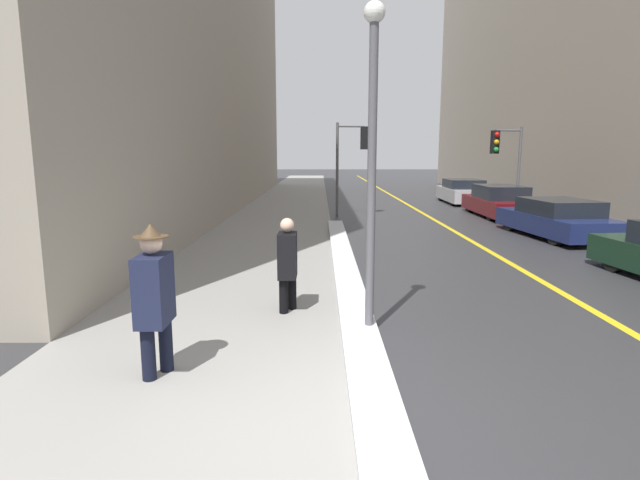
{
  "coord_description": "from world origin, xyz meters",
  "views": [
    {
      "loc": [
        -0.4,
        -4.33,
        2.48
      ],
      "look_at": [
        -0.4,
        4.0,
        1.05
      ],
      "focal_mm": 28.0,
      "sensor_mm": 36.0,
      "label": 1
    }
  ],
  "objects_px": {
    "pedestrian_with_shoulder_bag": "(288,260)",
    "parked_car_navy": "(557,219)",
    "parked_car_silver": "(463,192)",
    "parked_car_maroon": "(499,202)",
    "traffic_light_near": "(354,149)",
    "traffic_light_far": "(504,152)",
    "pedestrian_in_fedora": "(154,294)",
    "lamp_post": "(372,140)"
  },
  "relations": [
    {
      "from": "parked_car_silver",
      "to": "pedestrian_with_shoulder_bag",
      "type": "bearing_deg",
      "value": 157.52
    },
    {
      "from": "traffic_light_far",
      "to": "parked_car_silver",
      "type": "distance_m",
      "value": 6.0
    },
    {
      "from": "parked_car_maroon",
      "to": "traffic_light_near",
      "type": "bearing_deg",
      "value": 89.33
    },
    {
      "from": "traffic_light_far",
      "to": "parked_car_navy",
      "type": "distance_m",
      "value": 5.46
    },
    {
      "from": "traffic_light_far",
      "to": "pedestrian_with_shoulder_bag",
      "type": "distance_m",
      "value": 14.69
    },
    {
      "from": "traffic_light_far",
      "to": "pedestrian_in_fedora",
      "type": "xyz_separation_m",
      "value": [
        -9.13,
        -14.69,
        -1.61
      ]
    },
    {
      "from": "pedestrian_in_fedora",
      "to": "parked_car_maroon",
      "type": "relative_size",
      "value": 0.37
    },
    {
      "from": "traffic_light_near",
      "to": "parked_car_maroon",
      "type": "relative_size",
      "value": 0.79
    },
    {
      "from": "traffic_light_near",
      "to": "pedestrian_in_fedora",
      "type": "height_order",
      "value": "traffic_light_near"
    },
    {
      "from": "lamp_post",
      "to": "pedestrian_with_shoulder_bag",
      "type": "height_order",
      "value": "lamp_post"
    },
    {
      "from": "lamp_post",
      "to": "parked_car_navy",
      "type": "height_order",
      "value": "lamp_post"
    },
    {
      "from": "traffic_light_far",
      "to": "parked_car_maroon",
      "type": "bearing_deg",
      "value": -81.98
    },
    {
      "from": "parked_car_maroon",
      "to": "parked_car_silver",
      "type": "distance_m",
      "value": 5.52
    },
    {
      "from": "lamp_post",
      "to": "pedestrian_with_shoulder_bag",
      "type": "distance_m",
      "value": 2.39
    },
    {
      "from": "parked_car_navy",
      "to": "lamp_post",
      "type": "bearing_deg",
      "value": 135.87
    },
    {
      "from": "pedestrian_in_fedora",
      "to": "pedestrian_with_shoulder_bag",
      "type": "xyz_separation_m",
      "value": [
        1.32,
        2.36,
        -0.12
      ]
    },
    {
      "from": "lamp_post",
      "to": "pedestrian_in_fedora",
      "type": "xyz_separation_m",
      "value": [
        -2.53,
        -1.43,
        -1.72
      ]
    },
    {
      "from": "parked_car_silver",
      "to": "lamp_post",
      "type": "bearing_deg",
      "value": 161.75
    },
    {
      "from": "traffic_light_near",
      "to": "parked_car_silver",
      "type": "height_order",
      "value": "traffic_light_near"
    },
    {
      "from": "traffic_light_far",
      "to": "parked_car_maroon",
      "type": "relative_size",
      "value": 0.75
    },
    {
      "from": "traffic_light_near",
      "to": "lamp_post",
      "type": "bearing_deg",
      "value": -99.5
    },
    {
      "from": "traffic_light_far",
      "to": "pedestrian_with_shoulder_bag",
      "type": "height_order",
      "value": "traffic_light_far"
    },
    {
      "from": "lamp_post",
      "to": "parked_car_maroon",
      "type": "height_order",
      "value": "lamp_post"
    },
    {
      "from": "pedestrian_in_fedora",
      "to": "pedestrian_with_shoulder_bag",
      "type": "bearing_deg",
      "value": 150.86
    },
    {
      "from": "pedestrian_in_fedora",
      "to": "parked_car_silver",
      "type": "distance_m",
      "value": 22.33
    },
    {
      "from": "pedestrian_with_shoulder_bag",
      "to": "parked_car_navy",
      "type": "bearing_deg",
      "value": 133.57
    },
    {
      "from": "parked_car_silver",
      "to": "pedestrian_in_fedora",
      "type": "bearing_deg",
      "value": 156.83
    },
    {
      "from": "traffic_light_near",
      "to": "parked_car_navy",
      "type": "height_order",
      "value": "traffic_light_near"
    },
    {
      "from": "parked_car_navy",
      "to": "parked_car_silver",
      "type": "relative_size",
      "value": 1.04
    },
    {
      "from": "parked_car_maroon",
      "to": "parked_car_silver",
      "type": "relative_size",
      "value": 1.11
    },
    {
      "from": "lamp_post",
      "to": "parked_car_maroon",
      "type": "distance_m",
      "value": 15.06
    },
    {
      "from": "parked_car_silver",
      "to": "traffic_light_far",
      "type": "bearing_deg",
      "value": -179.4
    },
    {
      "from": "pedestrian_with_shoulder_bag",
      "to": "parked_car_maroon",
      "type": "relative_size",
      "value": 0.32
    },
    {
      "from": "parked_car_maroon",
      "to": "pedestrian_in_fedora",
      "type": "bearing_deg",
      "value": 149.43
    },
    {
      "from": "traffic_light_near",
      "to": "pedestrian_with_shoulder_bag",
      "type": "bearing_deg",
      "value": -105.13
    },
    {
      "from": "parked_car_maroon",
      "to": "parked_car_silver",
      "type": "bearing_deg",
      "value": -0.08
    },
    {
      "from": "parked_car_navy",
      "to": "parked_car_silver",
      "type": "bearing_deg",
      "value": -6.86
    },
    {
      "from": "parked_car_maroon",
      "to": "lamp_post",
      "type": "bearing_deg",
      "value": 154.86
    },
    {
      "from": "traffic_light_near",
      "to": "pedestrian_with_shoulder_bag",
      "type": "relative_size",
      "value": 2.47
    },
    {
      "from": "pedestrian_with_shoulder_bag",
      "to": "traffic_light_near",
      "type": "bearing_deg",
      "value": 171.69
    },
    {
      "from": "traffic_light_near",
      "to": "parked_car_maroon",
      "type": "xyz_separation_m",
      "value": [
        5.88,
        -0.16,
        -2.11
      ]
    },
    {
      "from": "traffic_light_far",
      "to": "pedestrian_with_shoulder_bag",
      "type": "xyz_separation_m",
      "value": [
        -7.8,
        -12.32,
        -1.73
      ]
    }
  ]
}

